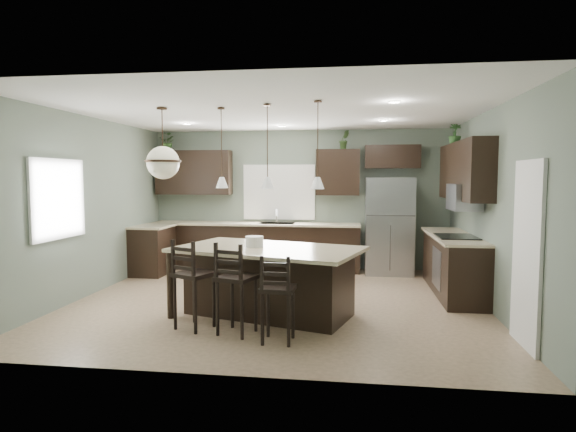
# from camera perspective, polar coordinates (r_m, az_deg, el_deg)

# --- Properties ---
(ground) EXTENTS (6.00, 6.00, 0.00)m
(ground) POSITION_cam_1_polar(r_m,az_deg,el_deg) (7.32, -1.21, -10.04)
(ground) COLOR #9E8466
(ground) RESTS_ON ground
(pantry_door) EXTENTS (0.04, 0.82, 2.04)m
(pantry_door) POSITION_cam_1_polar(r_m,az_deg,el_deg) (5.82, 26.46, -4.09)
(pantry_door) COLOR white
(pantry_door) RESTS_ON ground
(window_back) EXTENTS (1.35, 0.02, 1.00)m
(window_back) POSITION_cam_1_polar(r_m,az_deg,el_deg) (9.85, -1.06, 2.85)
(window_back) COLOR white
(window_back) RESTS_ON room_shell
(window_left) EXTENTS (0.02, 1.10, 1.00)m
(window_left) POSITION_cam_1_polar(r_m,az_deg,el_deg) (7.43, -25.68, 1.83)
(window_left) COLOR white
(window_left) RESTS_ON room_shell
(left_return_cabs) EXTENTS (0.60, 0.90, 0.90)m
(left_return_cabs) POSITION_cam_1_polar(r_m,az_deg,el_deg) (9.60, -15.76, -3.97)
(left_return_cabs) COLOR black
(left_return_cabs) RESTS_ON ground
(left_return_countertop) EXTENTS (0.66, 0.96, 0.04)m
(left_return_countertop) POSITION_cam_1_polar(r_m,az_deg,el_deg) (9.53, -15.71, -1.18)
(left_return_countertop) COLOR #C7B796
(left_return_countertop) RESTS_ON left_return_cabs
(back_lower_cabs) EXTENTS (4.20, 0.60, 0.90)m
(back_lower_cabs) POSITION_cam_1_polar(r_m,az_deg,el_deg) (9.75, -3.93, -3.67)
(back_lower_cabs) COLOR black
(back_lower_cabs) RESTS_ON ground
(back_countertop) EXTENTS (4.20, 0.66, 0.04)m
(back_countertop) POSITION_cam_1_polar(r_m,az_deg,el_deg) (9.67, -3.97, -0.93)
(back_countertop) COLOR #C7B796
(back_countertop) RESTS_ON back_lower_cabs
(sink_inset) EXTENTS (0.70, 0.45, 0.01)m
(sink_inset) POSITION_cam_1_polar(r_m,az_deg,el_deg) (9.59, -1.33, -0.88)
(sink_inset) COLOR gray
(sink_inset) RESTS_ON back_countertop
(faucet) EXTENTS (0.02, 0.02, 0.28)m
(faucet) POSITION_cam_1_polar(r_m,az_deg,el_deg) (9.55, -1.36, -0.03)
(faucet) COLOR silver
(faucet) RESTS_ON back_countertop
(back_upper_left) EXTENTS (1.55, 0.34, 0.90)m
(back_upper_left) POSITION_cam_1_polar(r_m,az_deg,el_deg) (10.12, -11.08, 5.08)
(back_upper_left) COLOR black
(back_upper_left) RESTS_ON room_shell
(back_upper_right) EXTENTS (0.85, 0.34, 0.90)m
(back_upper_right) POSITION_cam_1_polar(r_m,az_deg,el_deg) (9.58, 5.93, 5.17)
(back_upper_right) COLOR black
(back_upper_right) RESTS_ON room_shell
(fridge_header) EXTENTS (1.05, 0.34, 0.45)m
(fridge_header) POSITION_cam_1_polar(r_m,az_deg,el_deg) (9.62, 12.26, 6.88)
(fridge_header) COLOR black
(fridge_header) RESTS_ON room_shell
(right_lower_cabs) EXTENTS (0.60, 2.35, 0.90)m
(right_lower_cabs) POSITION_cam_1_polar(r_m,az_deg,el_deg) (8.15, 18.98, -5.54)
(right_lower_cabs) COLOR black
(right_lower_cabs) RESTS_ON ground
(right_countertop) EXTENTS (0.66, 2.35, 0.04)m
(right_countertop) POSITION_cam_1_polar(r_m,az_deg,el_deg) (8.08, 18.93, -2.26)
(right_countertop) COLOR #C7B796
(right_countertop) RESTS_ON right_lower_cabs
(cooktop) EXTENTS (0.58, 0.75, 0.02)m
(cooktop) POSITION_cam_1_polar(r_m,az_deg,el_deg) (7.81, 19.33, -2.32)
(cooktop) COLOR black
(cooktop) RESTS_ON right_countertop
(wall_oven_front) EXTENTS (0.01, 0.72, 0.60)m
(wall_oven_front) POSITION_cam_1_polar(r_m,az_deg,el_deg) (7.83, 17.18, -5.91)
(wall_oven_front) COLOR gray
(wall_oven_front) RESTS_ON right_lower_cabs
(right_upper_cabs) EXTENTS (0.34, 2.35, 0.90)m
(right_upper_cabs) POSITION_cam_1_polar(r_m,az_deg,el_deg) (8.06, 20.17, 5.03)
(right_upper_cabs) COLOR black
(right_upper_cabs) RESTS_ON room_shell
(microwave) EXTENTS (0.40, 0.75, 0.40)m
(microwave) POSITION_cam_1_polar(r_m,az_deg,el_deg) (7.79, 20.17, 2.11)
(microwave) COLOR gray
(microwave) RESTS_ON right_upper_cabs
(refrigerator) EXTENTS (0.90, 0.74, 1.85)m
(refrigerator) POSITION_cam_1_polar(r_m,az_deg,el_deg) (9.43, 11.89, -1.13)
(refrigerator) COLOR #92949B
(refrigerator) RESTS_ON ground
(kitchen_island) EXTENTS (2.68, 1.99, 0.92)m
(kitchen_island) POSITION_cam_1_polar(r_m,az_deg,el_deg) (6.46, -2.41, -7.82)
(kitchen_island) COLOR black
(kitchen_island) RESTS_ON ground
(serving_dish) EXTENTS (0.24, 0.24, 0.14)m
(serving_dish) POSITION_cam_1_polar(r_m,az_deg,el_deg) (6.45, -4.01, -3.03)
(serving_dish) COLOR silver
(serving_dish) RESTS_ON kitchen_island
(bar_stool_left) EXTENTS (0.54, 0.54, 1.11)m
(bar_stool_left) POSITION_cam_1_polar(r_m,az_deg,el_deg) (6.03, -11.04, -7.92)
(bar_stool_left) COLOR black
(bar_stool_left) RESTS_ON ground
(bar_stool_center) EXTENTS (0.51, 0.51, 1.10)m
(bar_stool_center) POSITION_cam_1_polar(r_m,az_deg,el_deg) (5.75, -6.10, -8.48)
(bar_stool_center) COLOR black
(bar_stool_center) RESTS_ON ground
(bar_stool_right) EXTENTS (0.39, 0.39, 1.00)m
(bar_stool_right) POSITION_cam_1_polar(r_m,az_deg,el_deg) (5.45, -1.20, -9.72)
(bar_stool_right) COLOR black
(bar_stool_right) RESTS_ON ground
(pendant_left) EXTENTS (0.17, 0.17, 1.10)m
(pendant_left) POSITION_cam_1_polar(r_m,az_deg,el_deg) (6.66, -7.89, 7.99)
(pendant_left) COLOR white
(pendant_left) RESTS_ON room_shell
(pendant_center) EXTENTS (0.17, 0.17, 1.10)m
(pendant_center) POSITION_cam_1_polar(r_m,az_deg,el_deg) (6.32, -2.46, 8.22)
(pendant_center) COLOR white
(pendant_center) RESTS_ON room_shell
(pendant_right) EXTENTS (0.17, 0.17, 1.10)m
(pendant_right) POSITION_cam_1_polar(r_m,az_deg,el_deg) (6.03, 3.54, 8.39)
(pendant_right) COLOR white
(pendant_right) RESTS_ON room_shell
(chandelier) EXTENTS (0.49, 0.49, 0.97)m
(chandelier) POSITION_cam_1_polar(r_m,az_deg,el_deg) (6.83, -14.64, 8.33)
(chandelier) COLOR beige
(chandelier) RESTS_ON room_shell
(plant_back_left) EXTENTS (0.38, 0.34, 0.36)m
(plant_back_left) POSITION_cam_1_polar(r_m,az_deg,el_deg) (10.30, -14.04, 8.52)
(plant_back_left) COLOR #2A4920
(plant_back_left) RESTS_ON back_upper_left
(plant_back_right) EXTENTS (0.25, 0.23, 0.37)m
(plant_back_right) POSITION_cam_1_polar(r_m,az_deg,el_deg) (9.58, 6.69, 8.96)
(plant_back_right) COLOR #304C21
(plant_back_right) RESTS_ON back_upper_right
(plant_right_wall) EXTENTS (0.21, 0.21, 0.36)m
(plant_right_wall) POSITION_cam_1_polar(r_m,az_deg,el_deg) (8.72, 19.17, 9.15)
(plant_right_wall) COLOR #295023
(plant_right_wall) RESTS_ON right_upper_cabs
(room_shell) EXTENTS (6.00, 6.00, 6.00)m
(room_shell) POSITION_cam_1_polar(r_m,az_deg,el_deg) (7.09, -1.24, 3.37)
(room_shell) COLOR slate
(room_shell) RESTS_ON ground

